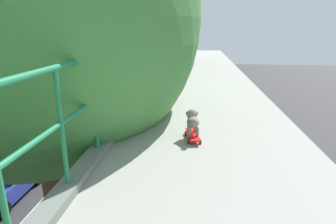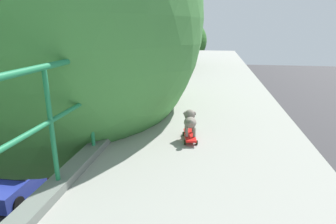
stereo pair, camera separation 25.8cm
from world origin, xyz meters
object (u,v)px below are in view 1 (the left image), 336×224
car_yellow_cab_fifth (103,154)px  small_dog (193,120)px  car_blue_fourth (4,183)px  car_black_sixth (73,128)px  city_bus (128,74)px  toy_skateboard (193,135)px

car_yellow_cab_fifth → small_dog: 12.75m
car_blue_fourth → car_black_sixth: bearing=90.2°
city_bus → toy_skateboard: 32.15m
small_dog → car_blue_fourth: bearing=141.6°
car_blue_fourth → city_bus: bearing=89.8°
car_blue_fourth → car_black_sixth: (-0.03, 7.35, -0.03)m
car_blue_fourth → city_bus: 23.99m
car_yellow_cab_fifth → city_bus: bearing=99.3°
car_blue_fourth → car_yellow_cab_fifth: (3.43, 3.50, -0.07)m
car_black_sixth → small_dog: small_dog is taller
car_yellow_cab_fifth → city_bus: (-3.36, 20.46, 1.28)m
car_black_sixth → city_bus: city_bus is taller
car_yellow_cab_fifth → city_bus: 20.78m
city_bus → car_black_sixth: bearing=-90.3°
car_black_sixth → toy_skateboard: toy_skateboard is taller
toy_skateboard → small_dog: bearing=97.7°
toy_skateboard → car_yellow_cab_fifth: bearing=116.3°
car_blue_fourth → toy_skateboard: bearing=-38.5°
car_yellow_cab_fifth → toy_skateboard: (5.09, -10.28, 5.43)m
small_dog → city_bus: bearing=105.4°
small_dog → car_yellow_cab_fifth: bearing=116.4°
city_bus → toy_skateboard: toy_skateboard is taller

